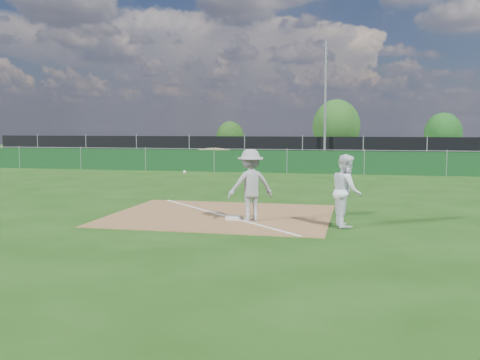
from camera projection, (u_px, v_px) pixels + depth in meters
name	position (u px, v px, depth m)	size (l,w,h in m)	color
ground	(272.00, 183.00, 23.53)	(90.00, 90.00, 0.00)	#19410E
infield_dirt	(221.00, 215.00, 14.78)	(6.00, 5.00, 0.02)	brown
foul_line	(221.00, 215.00, 14.78)	(0.08, 7.00, 0.01)	white
green_fence	(287.00, 162.00, 28.33)	(44.00, 0.05, 1.20)	#0F3716
dirt_mound	(214.00, 157.00, 32.81)	(3.38, 2.60, 1.17)	#977E49
black_fence	(302.00, 150.00, 36.07)	(46.00, 0.04, 1.80)	black
parking_lot	(309.00, 159.00, 41.02)	(46.00, 9.00, 0.01)	black
light_pole	(325.00, 103.00, 35.15)	(0.16, 0.16, 8.00)	slate
first_base	(233.00, 218.00, 14.08)	(0.36, 0.36, 0.08)	silver
play_at_first	(250.00, 185.00, 13.82)	(2.49, 1.19, 1.85)	#A4A4A6
runner	(346.00, 191.00, 13.06)	(0.87, 0.68, 1.79)	white
car_left	(245.00, 149.00, 41.84)	(1.61, 4.00, 1.36)	#9D9FA4
car_mid	(280.00, 149.00, 41.72)	(1.48, 4.25, 1.40)	black
car_right	(400.00, 151.00, 39.54)	(1.82, 4.47, 1.30)	black
tree_left	(230.00, 137.00, 48.24)	(2.50, 2.50, 2.97)	#382316
tree_mid	(336.00, 127.00, 45.87)	(4.05, 4.05, 4.81)	#382316
tree_right	(443.00, 134.00, 44.66)	(3.08, 3.08, 3.65)	#382316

